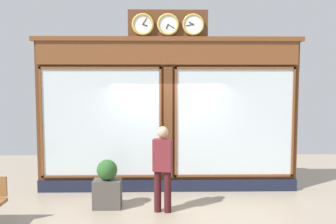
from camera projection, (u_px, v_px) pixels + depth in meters
The scene contains 4 objects.
shop_facade at pixel (168, 114), 8.27m from camera, with size 6.13×0.42×4.16m.
pedestrian at pixel (163, 165), 6.90m from camera, with size 0.40×0.29×1.69m.
planter_box at pixel (107, 194), 7.18m from camera, with size 0.56×0.36×0.57m, color #4C4742.
planter_shrub at pixel (107, 170), 7.14m from camera, with size 0.41×0.41×0.41m, color #285623.
Camera 1 is at (0.16, 8.11, 2.53)m, focal length 38.04 mm.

